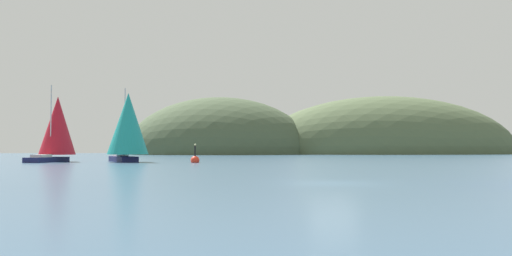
# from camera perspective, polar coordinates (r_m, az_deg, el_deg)

# --- Properties ---
(ground_plane) EXTENTS (360.00, 360.00, 0.00)m
(ground_plane) POSITION_cam_1_polar(r_m,az_deg,el_deg) (27.02, 8.56, -6.03)
(ground_plane) COLOR #385670
(headland_right) EXTENTS (88.21, 44.00, 37.61)m
(headland_right) POSITION_cam_1_polar(r_m,az_deg,el_deg) (174.53, 14.42, -2.78)
(headland_right) COLOR #4C5B3D
(headland_right) RESTS_ON ground_plane
(headland_center) EXTENTS (58.51, 44.00, 35.33)m
(headland_center) POSITION_cam_1_polar(r_m,az_deg,el_deg) (161.30, -3.91, -2.90)
(headland_center) COLOR #425138
(headland_center) RESTS_ON ground_plane
(sailboat_teal_sail) EXTENTS (6.77, 9.99, 9.85)m
(sailboat_teal_sail) POSITION_cam_1_polar(r_m,az_deg,el_deg) (69.73, -13.92, 0.25)
(sailboat_teal_sail) COLOR #191E4C
(sailboat_teal_sail) RESTS_ON ground_plane
(sailboat_crimson_sail) EXTENTS (6.06, 8.96, 10.15)m
(sailboat_crimson_sail) POSITION_cam_1_polar(r_m,az_deg,el_deg) (74.46, -21.05, 0.06)
(sailboat_crimson_sail) COLOR #191E4C
(sailboat_crimson_sail) RESTS_ON ground_plane
(channel_buoy) EXTENTS (1.10, 1.10, 2.64)m
(channel_buoy) POSITION_cam_1_polar(r_m,az_deg,el_deg) (65.58, -6.72, -3.49)
(channel_buoy) COLOR red
(channel_buoy) RESTS_ON ground_plane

